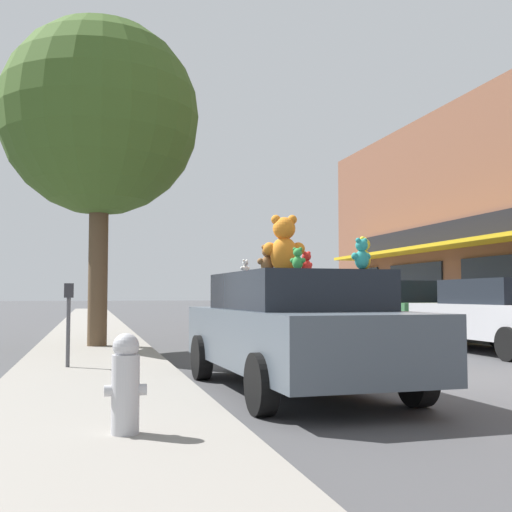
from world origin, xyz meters
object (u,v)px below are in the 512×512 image
at_px(teddy_bear_giant, 284,245).
at_px(parking_meter, 68,313).
at_px(teddy_bear_green, 298,259).
at_px(parked_car_far_center, 503,315).
at_px(street_tree, 100,118).
at_px(teddy_bear_yellow, 364,254).
at_px(teddy_bear_brown, 267,260).
at_px(fire_hydrant, 126,383).
at_px(teddy_bear_teal, 362,254).
at_px(teddy_bear_purple, 283,266).
at_px(teddy_bear_red, 306,263).
at_px(plush_art_car, 294,328).
at_px(teddy_bear_white, 245,267).
at_px(parked_car_far_right, 400,309).

relative_size(teddy_bear_giant, parking_meter, 0.60).
distance_m(teddy_bear_green, parking_meter, 4.20).
xyz_separation_m(parked_car_far_center, street_tree, (-8.22, 2.55, 4.30)).
distance_m(teddy_bear_yellow, parking_meter, 4.82).
height_order(teddy_bear_brown, fire_hydrant, teddy_bear_brown).
height_order(teddy_bear_teal, parking_meter, teddy_bear_teal).
height_order(teddy_bear_purple, parking_meter, teddy_bear_purple).
xyz_separation_m(teddy_bear_red, street_tree, (-2.77, 5.80, 3.44)).
relative_size(plush_art_car, teddy_bear_brown, 12.50).
xyz_separation_m(teddy_bear_yellow, street_tree, (-2.89, 7.46, 3.41)).
xyz_separation_m(teddy_bear_green, teddy_bear_white, (-0.19, 1.79, -0.02)).
bearing_deg(parked_car_far_center, parking_meter, -169.89).
relative_size(plush_art_car, parked_car_far_right, 1.09).
relative_size(street_tree, parking_meter, 5.64).
bearing_deg(teddy_bear_teal, street_tree, -85.56).
bearing_deg(teddy_bear_yellow, teddy_bear_teal, 6.08).
height_order(teddy_bear_green, teddy_bear_brown, teddy_bear_brown).
relative_size(teddy_bear_red, teddy_bear_purple, 1.37).
bearing_deg(teddy_bear_green, teddy_bear_giant, -60.02).
distance_m(teddy_bear_green, street_tree, 8.37).
bearing_deg(plush_art_car, teddy_bear_white, 110.82).
relative_size(teddy_bear_purple, street_tree, 0.03).
height_order(teddy_bear_white, fire_hydrant, teddy_bear_white).
bearing_deg(teddy_bear_teal, teddy_bear_giant, -85.11).
bearing_deg(teddy_bear_white, parked_car_far_right, -155.28).
relative_size(teddy_bear_teal, teddy_bear_red, 1.09).
bearing_deg(parking_meter, teddy_bear_yellow, -45.01).
distance_m(teddy_bear_brown, teddy_bear_red, 0.72).
bearing_deg(fire_hydrant, teddy_bear_giant, 52.33).
bearing_deg(fire_hydrant, street_tree, 90.78).
bearing_deg(parking_meter, teddy_bear_purple, -32.38).
distance_m(teddy_bear_yellow, fire_hydrant, 3.42).
height_order(teddy_bear_red, parked_car_far_right, teddy_bear_red).
xyz_separation_m(teddy_bear_giant, teddy_bear_red, (0.47, 0.47, -0.21)).
bearing_deg(teddy_bear_yellow, teddy_bear_white, -116.81).
bearing_deg(parked_car_far_center, parked_car_far_right, 90.00).
distance_m(teddy_bear_giant, fire_hydrant, 3.81).
relative_size(teddy_bear_green, teddy_bear_yellow, 0.68).
bearing_deg(parking_meter, street_tree, 83.42).
distance_m(teddy_bear_green, teddy_bear_purple, 1.41).
relative_size(teddy_bear_white, parking_meter, 0.17).
height_order(street_tree, fire_hydrant, street_tree).
distance_m(teddy_bear_red, parked_car_far_center, 6.41).
relative_size(teddy_bear_brown, teddy_bear_teal, 1.07).
bearing_deg(fire_hydrant, teddy_bear_white, 62.86).
xyz_separation_m(teddy_bear_green, teddy_bear_yellow, (0.75, -0.16, 0.06)).
bearing_deg(teddy_bear_brown, street_tree, -77.84).
height_order(teddy_bear_red, parked_car_far_center, teddy_bear_red).
bearing_deg(teddy_bear_white, teddy_bear_brown, 79.64).
xyz_separation_m(teddy_bear_brown, parked_car_far_center, (6.10, 3.55, -0.88)).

